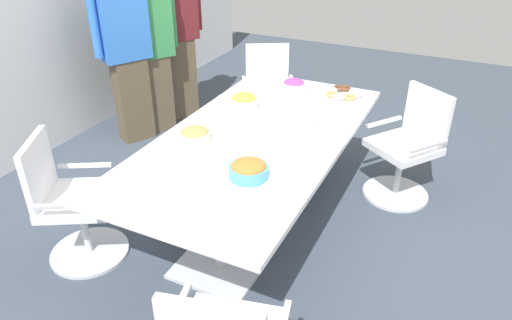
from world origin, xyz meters
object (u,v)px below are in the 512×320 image
at_px(person_standing_2, 176,31).
at_px(office_chair_1, 268,97).
at_px(person_standing_1, 150,50).
at_px(napkin_pile, 294,151).
at_px(conference_table, 256,151).
at_px(snack_bowl_candy_mix, 294,85).
at_px(donut_platter, 343,93).
at_px(office_chair_0, 407,151).
at_px(snack_bowl_chips_yellow, 244,101).
at_px(office_chair_2, 72,207).
at_px(plate_stack, 299,121).
at_px(snack_bowl_pretzels, 249,169).
at_px(snack_bowl_cookies, 195,134).
at_px(person_standing_0, 126,51).

bearing_deg(person_standing_2, office_chair_1, 121.08).
xyz_separation_m(person_standing_1, napkin_pile, (-1.18, -2.01, -0.09)).
bearing_deg(office_chair_1, conference_table, 81.63).
height_order(conference_table, snack_bowl_candy_mix, snack_bowl_candy_mix).
xyz_separation_m(office_chair_1, donut_platter, (-0.48, -0.90, 0.37)).
distance_m(office_chair_0, snack_bowl_chips_yellow, 1.38).
height_order(office_chair_0, napkin_pile, office_chair_0).
bearing_deg(office_chair_2, office_chair_0, 104.06).
bearing_deg(conference_table, snack_bowl_candy_mix, 4.66).
xyz_separation_m(person_standing_2, snack_bowl_chips_yellow, (-1.06, -1.34, -0.16)).
xyz_separation_m(snack_bowl_candy_mix, napkin_pile, (-1.03, -0.42, -0.03)).
bearing_deg(conference_table, snack_bowl_chips_yellow, 36.79).
bearing_deg(snack_bowl_candy_mix, conference_table, -175.34).
relative_size(office_chair_2, snack_bowl_chips_yellow, 4.18).
bearing_deg(office_chair_2, donut_platter, 116.11).
xyz_separation_m(office_chair_0, snack_bowl_candy_mix, (0.00, 1.00, 0.40)).
bearing_deg(donut_platter, snack_bowl_chips_yellow, 133.13).
bearing_deg(conference_table, napkin_pile, -112.20).
relative_size(person_standing_2, donut_platter, 5.66).
height_order(office_chair_0, office_chair_1, same).
relative_size(person_standing_1, snack_bowl_candy_mix, 8.59).
height_order(snack_bowl_candy_mix, plate_stack, snack_bowl_candy_mix).
distance_m(office_chair_2, plate_stack, 1.70).
distance_m(person_standing_2, snack_bowl_candy_mix, 1.66).
distance_m(office_chair_0, snack_bowl_candy_mix, 1.08).
height_order(snack_bowl_chips_yellow, snack_bowl_pretzels, snack_bowl_chips_yellow).
bearing_deg(snack_bowl_pretzels, office_chair_0, -27.38).
xyz_separation_m(snack_bowl_candy_mix, plate_stack, (-0.57, -0.27, -0.04)).
bearing_deg(snack_bowl_pretzels, snack_bowl_cookies, 63.50).
relative_size(snack_bowl_pretzels, donut_platter, 0.74).
distance_m(office_chair_0, person_standing_2, 2.68).
bearing_deg(conference_table, donut_platter, -19.00).
distance_m(conference_table, office_chair_2, 1.31).
distance_m(person_standing_0, snack_bowl_candy_mix, 1.68).
distance_m(snack_bowl_chips_yellow, snack_bowl_candy_mix, 0.55).
bearing_deg(snack_bowl_pretzels, napkin_pile, -20.55).
distance_m(person_standing_0, snack_bowl_pretzels, 2.34).
height_order(conference_table, office_chair_0, office_chair_0).
xyz_separation_m(office_chair_2, person_standing_0, (1.65, 0.80, 0.51)).
distance_m(donut_platter, plate_stack, 0.67).
bearing_deg(person_standing_1, office_chair_2, 49.12).
bearing_deg(conference_table, office_chair_1, 21.17).
bearing_deg(snack_bowl_cookies, snack_bowl_pretzels, -116.50).
distance_m(office_chair_2, person_standing_0, 1.90).
relative_size(person_standing_1, snack_bowl_pretzels, 6.98).
relative_size(office_chair_0, person_standing_1, 0.54).
bearing_deg(office_chair_1, donut_platter, 122.32).
height_order(conference_table, napkin_pile, napkin_pile).
xyz_separation_m(conference_table, donut_platter, (0.98, -0.34, 0.15)).
distance_m(office_chair_2, donut_platter, 2.28).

